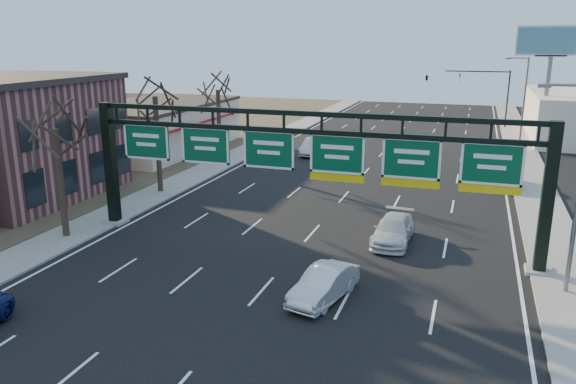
% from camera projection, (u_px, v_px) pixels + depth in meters
% --- Properties ---
extents(ground, '(160.00, 160.00, 0.00)m').
position_uv_depth(ground, '(244.00, 311.00, 22.76)').
color(ground, black).
rests_on(ground, ground).
extents(sidewalk_left, '(3.00, 120.00, 0.12)m').
position_uv_depth(sidewalk_left, '(194.00, 176.00, 44.95)').
color(sidewalk_left, gray).
rests_on(sidewalk_left, ground).
extents(sidewalk_right, '(3.00, 120.00, 0.12)m').
position_uv_depth(sidewalk_right, '(540.00, 205.00, 37.12)').
color(sidewalk_right, gray).
rests_on(sidewalk_right, ground).
extents(dirt_strip_left, '(21.00, 120.00, 0.06)m').
position_uv_depth(dirt_strip_left, '(68.00, 166.00, 48.70)').
color(dirt_strip_left, '#473D2B').
rests_on(dirt_strip_left, ground).
extents(lane_markings, '(21.60, 120.00, 0.01)m').
position_uv_depth(lane_markings, '(350.00, 190.00, 41.05)').
color(lane_markings, white).
rests_on(lane_markings, ground).
extents(sign_gantry, '(24.60, 1.20, 7.20)m').
position_uv_depth(sign_gantry, '(305.00, 161.00, 28.80)').
color(sign_gantry, black).
rests_on(sign_gantry, ground).
extents(brick_block, '(10.40, 12.40, 8.30)m').
position_uv_depth(brick_block, '(15.00, 138.00, 38.30)').
color(brick_block, brown).
rests_on(brick_block, ground).
extents(cream_strip, '(10.90, 18.40, 4.70)m').
position_uv_depth(cream_strip, '(157.00, 126.00, 55.24)').
color(cream_strip, beige).
rests_on(cream_strip, ground).
extents(tree_gantry, '(3.60, 3.60, 8.48)m').
position_uv_depth(tree_gantry, '(53.00, 109.00, 29.37)').
color(tree_gantry, '#30231B').
rests_on(tree_gantry, sidewalk_left).
extents(tree_mid, '(3.60, 3.60, 9.24)m').
position_uv_depth(tree_mid, '(154.00, 82.00, 38.32)').
color(tree_mid, '#30231B').
rests_on(tree_mid, sidewalk_left).
extents(tree_far, '(3.60, 3.60, 8.86)m').
position_uv_depth(tree_far, '(217.00, 78.00, 47.57)').
color(tree_far, '#30231B').
rests_on(tree_far, sidewalk_left).
extents(streetlight_far, '(2.15, 0.22, 9.00)m').
position_uv_depth(streetlight_far, '(523.00, 99.00, 54.18)').
color(streetlight_far, slate).
rests_on(streetlight_far, sidewalk_right).
extents(billboard_right, '(7.00, 0.50, 12.00)m').
position_uv_depth(billboard_right, '(551.00, 55.00, 56.91)').
color(billboard_right, slate).
rests_on(billboard_right, ground).
extents(traffic_signal_mast, '(10.16, 0.54, 7.00)m').
position_uv_depth(traffic_signal_mast, '(457.00, 82.00, 69.87)').
color(traffic_signal_mast, black).
rests_on(traffic_signal_mast, ground).
extents(car_silver_sedan, '(2.35, 4.38, 1.37)m').
position_uv_depth(car_silver_sedan, '(324.00, 284.00, 23.64)').
color(car_silver_sedan, silver).
rests_on(car_silver_sedan, ground).
extents(car_white_wagon, '(1.97, 4.72, 1.36)m').
position_uv_depth(car_white_wagon, '(393.00, 230.00, 30.34)').
color(car_white_wagon, silver).
rests_on(car_white_wagon, ground).
extents(car_grey_far, '(2.56, 4.98, 1.62)m').
position_uv_depth(car_grey_far, '(502.00, 175.00, 41.98)').
color(car_grey_far, '#44474A').
rests_on(car_grey_far, ground).
extents(car_silver_distant, '(1.64, 4.68, 1.54)m').
position_uv_depth(car_silver_distant, '(313.00, 147.00, 53.26)').
color(car_silver_distant, '#A8A7AC').
rests_on(car_silver_distant, ground).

